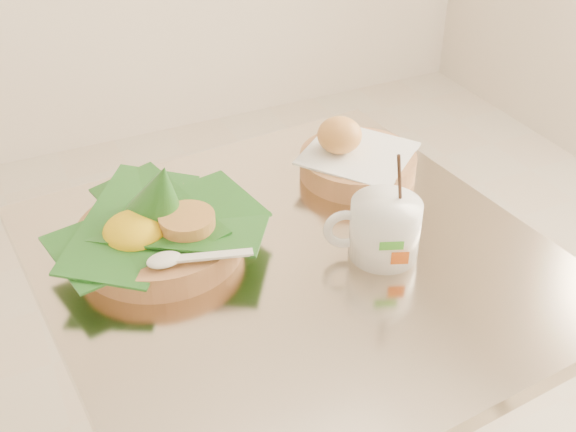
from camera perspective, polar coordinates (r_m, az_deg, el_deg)
name	(u,v)px	position (r m, az deg, el deg)	size (l,w,h in m)	color
cafe_table	(296,364)	(1.20, 0.63, -11.60)	(0.75, 0.75, 0.75)	gray
rice_basket	(159,228)	(1.06, -10.17, -0.90)	(0.30, 0.30, 0.15)	tan
bread_basket	(355,159)	(1.23, 5.29, 4.54)	(0.24, 0.24, 0.10)	tan
coffee_mug	(383,228)	(1.04, 7.50, -0.93)	(0.14, 0.11, 0.18)	white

